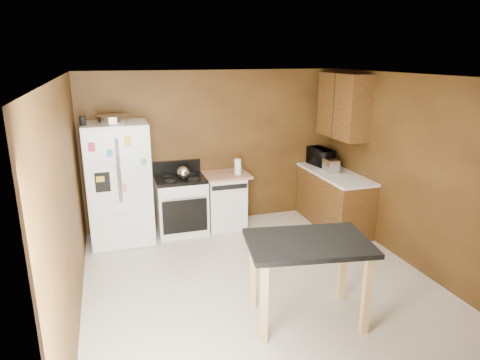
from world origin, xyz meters
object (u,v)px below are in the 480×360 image
pen_cup (83,121)px  gas_range (181,204)px  toaster (331,166)px  island (308,253)px  paper_towel (238,167)px  kettle (183,173)px  green_canister (239,169)px  roasting_pan (113,119)px  refrigerator (119,184)px  dishwasher (225,200)px  microwave (321,157)px

pen_cup → gas_range: bearing=7.6°
toaster → island: toaster is taller
paper_towel → toaster: bearing=-13.6°
pen_cup → toaster: (3.71, -0.24, -0.86)m
kettle → green_canister: bearing=10.4°
green_canister → gas_range: size_ratio=0.09×
roasting_pan → paper_towel: bearing=0.9°
refrigerator → green_canister: bearing=3.9°
island → kettle: bearing=107.0°
green_canister → island: (-0.14, -2.82, -0.17)m
dishwasher → toaster: bearing=-14.8°
roasting_pan → dishwasher: bearing=4.0°
roasting_pan → gas_range: size_ratio=0.39×
paper_towel → microwave: size_ratio=0.51×
pen_cup → gas_range: (1.32, 0.18, -1.40)m
green_canister → dishwasher: 0.56m
toaster → dishwasher: toaster is taller
toaster → island: 2.81m
green_canister → gas_range: gas_range is taller
roasting_pan → refrigerator: size_ratio=0.24×
pen_cup → gas_range: pen_cup is taller
roasting_pan → paper_towel: 2.03m
paper_towel → toaster: size_ratio=0.86×
roasting_pan → microwave: 3.47m
paper_towel → microwave: 1.53m
roasting_pan → refrigerator: bearing=55.9°
roasting_pan → refrigerator: (0.02, 0.03, -0.95)m
refrigerator → dishwasher: bearing=3.0°
kettle → toaster: toaster is taller
microwave → island: 3.23m
island → pen_cup: bearing=130.1°
kettle → refrigerator: bearing=177.4°
microwave → refrigerator: bearing=83.8°
paper_towel → gas_range: (-0.92, 0.06, -0.55)m
refrigerator → gas_range: refrigerator is taller
toaster → refrigerator: size_ratio=0.16×
island → toaster: bearing=56.5°
green_canister → pen_cup: bearing=-173.9°
roasting_pan → toaster: roasting_pan is taller
kettle → toaster: 2.37m
refrigerator → pen_cup: bearing=-164.2°
roasting_pan → pen_cup: size_ratio=3.48×
kettle → dishwasher: (0.69, 0.13, -0.55)m
gas_range → green_canister: bearing=4.1°
pen_cup → paper_towel: (2.24, 0.12, -0.85)m
green_canister → dishwasher: green_canister is taller
paper_towel → green_canister: bearing=63.2°
gas_range → island: size_ratio=0.81×
refrigerator → dishwasher: (1.63, 0.09, -0.45)m
toaster → gas_range: size_ratio=0.26×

